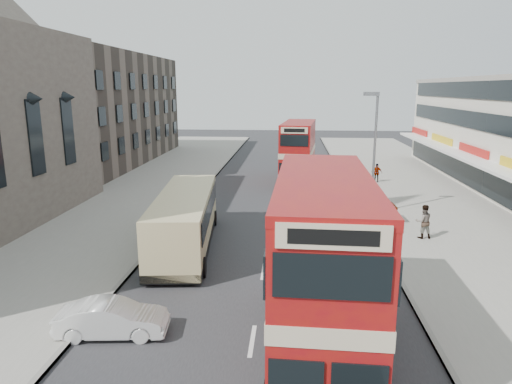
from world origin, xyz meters
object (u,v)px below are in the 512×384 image
at_px(car_left_front, 112,319).
at_px(pedestrian_near, 423,221).
at_px(cyclist, 331,190).
at_px(street_lamp, 374,145).
at_px(car_right_a, 358,214).
at_px(pedestrian_far, 376,173).
at_px(car_right_b, 344,192).
at_px(bus_main, 322,267).
at_px(bus_second, 298,152).
at_px(car_right_c, 333,166).
at_px(coach, 185,218).

xyz_separation_m(car_left_front, pedestrian_near, (13.47, 11.09, 0.50)).
bearing_deg(car_left_front, cyclist, -30.22).
height_order(street_lamp, car_right_a, street_lamp).
relative_size(pedestrian_far, cyclist, 0.77).
distance_m(pedestrian_near, pedestrian_far, 15.54).
bearing_deg(cyclist, car_right_b, 20.33).
distance_m(car_right_a, car_right_b, 6.68).
height_order(bus_main, car_right_b, bus_main).
xyz_separation_m(bus_second, car_right_a, (3.64, -12.79, -2.09)).
xyz_separation_m(car_right_a, cyclist, (-1.17, 6.25, 0.10)).
xyz_separation_m(street_lamp, car_right_c, (-1.07, 15.87, -4.15)).
relative_size(bus_second, car_right_a, 2.14).
distance_m(bus_second, cyclist, 7.27).
relative_size(coach, car_right_b, 2.74).
bearing_deg(pedestrian_near, bus_main, 54.60).
bearing_deg(street_lamp, bus_main, -104.55).
xyz_separation_m(car_left_front, cyclist, (9.14, 20.33, 0.14)).
height_order(car_right_a, pedestrian_far, pedestrian_far).
relative_size(bus_main, car_right_c, 2.77).
distance_m(car_right_c, pedestrian_near, 21.03).
height_order(car_right_a, cyclist, cyclist).
bearing_deg(bus_main, car_right_b, -96.65).
height_order(coach, car_right_c, coach).
bearing_deg(cyclist, pedestrian_near, -66.91).
distance_m(car_right_b, pedestrian_near, 10.23).
distance_m(bus_second, pedestrian_far, 7.21).
relative_size(car_right_b, cyclist, 1.80).
bearing_deg(bus_second, bus_main, 96.48).
bearing_deg(street_lamp, coach, -147.00).
bearing_deg(car_right_b, bus_main, -14.58).
distance_m(street_lamp, car_right_b, 6.49).
height_order(car_left_front, car_right_c, car_right_c).
xyz_separation_m(bus_second, pedestrian_far, (6.99, -0.25, -1.77)).
relative_size(coach, pedestrian_far, 6.39).
relative_size(car_right_c, pedestrian_near, 1.91).
bearing_deg(pedestrian_near, car_right_a, -49.94).
bearing_deg(pedestrian_near, pedestrian_far, -97.27).
relative_size(bus_main, coach, 0.97).
distance_m(bus_main, car_right_c, 32.65).
relative_size(car_right_b, car_right_c, 1.04).
bearing_deg(pedestrian_near, cyclist, -71.46).
bearing_deg(car_right_a, cyclist, -171.63).
distance_m(coach, cyclist, 14.33).
relative_size(car_right_a, car_right_b, 1.17).
xyz_separation_m(coach, cyclist, (8.65, 11.39, -0.87)).
bearing_deg(bus_main, cyclist, -93.99).
height_order(bus_main, cyclist, bus_main).
relative_size(car_left_front, car_right_b, 0.98).
xyz_separation_m(coach, pedestrian_near, (12.98, 2.15, -0.50)).
relative_size(bus_second, coach, 0.91).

